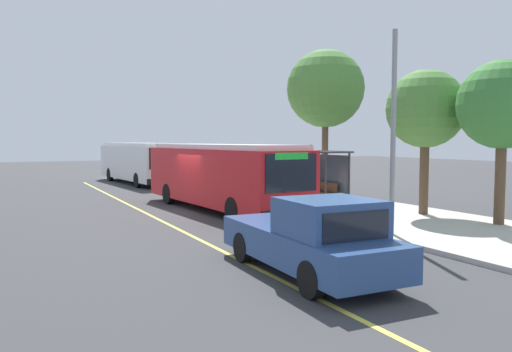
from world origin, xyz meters
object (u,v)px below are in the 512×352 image
Objects in this scene: pickup_truck at (312,239)px; pedestrian_commuter at (285,183)px; transit_bus_main at (220,174)px; waiting_bench at (324,192)px; route_sign_post at (311,169)px; transit_bus_second at (138,161)px.

pedestrian_commuter is (-10.54, 5.47, 0.26)m from pickup_truck.
waiting_bench is at bearing 82.29° from transit_bus_main.
pedestrian_commuter is at bearing 169.26° from route_sign_post.
pickup_truck is at bearing -33.28° from route_sign_post.
transit_bus_main is 4.31m from route_sign_post.
waiting_bench is 2.12m from pedestrian_commuter.
transit_bus_main reaches higher than pedestrian_commuter.
pedestrian_commuter is at bearing 82.84° from transit_bus_main.
transit_bus_main is at bearing -144.16° from route_sign_post.
transit_bus_main is at bearing -97.71° from waiting_bench.
transit_bus_second reaches higher than waiting_bench.
route_sign_post reaches higher than pickup_truck.
pedestrian_commuter is at bearing 9.95° from transit_bus_second.
route_sign_post is at bearing 146.72° from pickup_truck.
route_sign_post is 3.26m from pedestrian_commuter.
route_sign_post is 1.66× the size of pedestrian_commuter.
transit_bus_second is at bearing -170.05° from pedestrian_commuter.
waiting_bench is (-10.23, 7.51, -0.22)m from pickup_truck.
pickup_truck reaches higher than pedestrian_commuter.
transit_bus_second is 6.63× the size of pedestrian_commuter.
transit_bus_second is at bearing -163.56° from waiting_bench.
route_sign_post is at bearing -10.74° from pedestrian_commuter.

